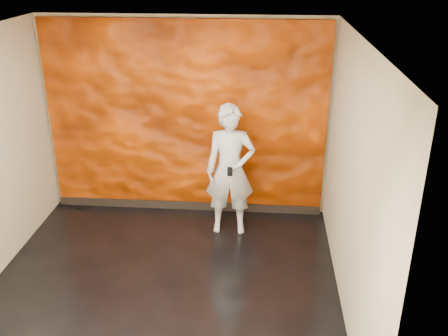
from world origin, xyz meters
The scene contains 5 objects.
room centered at (0.00, 0.00, 1.40)m, with size 4.02×4.02×2.81m.
feature_wall centered at (0.00, 1.96, 1.38)m, with size 3.90×0.06×2.75m, color #D84700.
baseboard centered at (0.00, 1.92, 0.06)m, with size 3.90×0.04×0.12m, color black.
man centered at (0.67, 1.39, 0.89)m, with size 0.65×0.43×1.78m, color #9EA4AC.
phone centered at (0.68, 1.13, 0.99)m, with size 0.07×0.01×0.12m, color black.
Camera 1 is at (1.09, -4.61, 3.55)m, focal length 40.00 mm.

